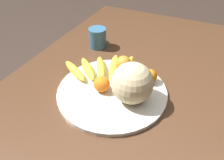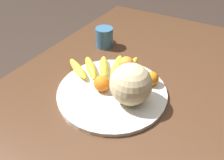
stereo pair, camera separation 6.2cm
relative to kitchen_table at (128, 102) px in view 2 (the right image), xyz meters
name	(u,v)px [view 2 (the right image)]	position (x,y,z in m)	size (l,w,h in m)	color
kitchen_table	(128,102)	(0.00, 0.00, 0.00)	(1.62, 1.02, 0.78)	#4C301E
fruit_bowl	(112,91)	(0.07, -0.04, 0.10)	(0.44, 0.44, 0.02)	silver
melon	(131,84)	(0.09, 0.05, 0.18)	(0.15, 0.15, 0.15)	beige
banana_bunch	(104,68)	(-0.02, -0.13, 0.13)	(0.27, 0.30, 0.04)	#473819
orange_front_left	(102,83)	(0.09, -0.08, 0.14)	(0.06, 0.06, 0.06)	orange
orange_front_right	(134,73)	(-0.04, 0.00, 0.14)	(0.06, 0.06, 0.06)	orange
orange_mid_center	(126,64)	(-0.07, -0.05, 0.14)	(0.07, 0.07, 0.07)	orange
orange_back_left	(152,78)	(-0.04, 0.08, 0.14)	(0.06, 0.06, 0.06)	orange
ceramic_mug	(104,37)	(-0.24, -0.27, 0.14)	(0.12, 0.10, 0.10)	#386689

